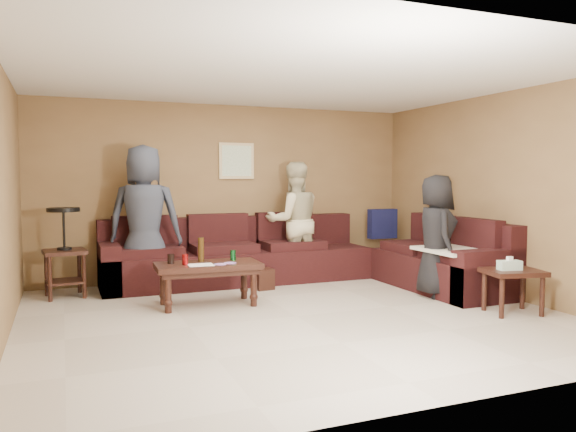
{
  "coord_description": "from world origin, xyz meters",
  "views": [
    {
      "loc": [
        -2.26,
        -5.37,
        1.47
      ],
      "look_at": [
        0.25,
        0.85,
        1.0
      ],
      "focal_mm": 35.0,
      "sensor_mm": 36.0,
      "label": 1
    }
  ],
  "objects_px": {
    "person_right": "(436,236)",
    "sectional_sofa": "(308,261)",
    "coffee_table": "(208,269)",
    "waste_bin": "(263,279)",
    "person_left": "(145,219)",
    "side_table_right": "(512,276)",
    "person_middle": "(294,221)",
    "end_table_left": "(64,250)"
  },
  "relations": [
    {
      "from": "person_right",
      "to": "sectional_sofa",
      "type": "bearing_deg",
      "value": 58.5
    },
    {
      "from": "coffee_table",
      "to": "waste_bin",
      "type": "height_order",
      "value": "coffee_table"
    },
    {
      "from": "person_left",
      "to": "side_table_right",
      "type": "bearing_deg",
      "value": 159.79
    },
    {
      "from": "waste_bin",
      "to": "person_right",
      "type": "bearing_deg",
      "value": -33.57
    },
    {
      "from": "person_middle",
      "to": "person_right",
      "type": "distance_m",
      "value": 2.07
    },
    {
      "from": "end_table_left",
      "to": "person_left",
      "type": "distance_m",
      "value": 1.03
    },
    {
      "from": "waste_bin",
      "to": "person_left",
      "type": "xyz_separation_m",
      "value": [
        -1.45,
        0.43,
        0.8
      ]
    },
    {
      "from": "sectional_sofa",
      "to": "person_right",
      "type": "distance_m",
      "value": 1.75
    },
    {
      "from": "person_middle",
      "to": "waste_bin",
      "type": "bearing_deg",
      "value": 42.37
    },
    {
      "from": "sectional_sofa",
      "to": "waste_bin",
      "type": "distance_m",
      "value": 0.69
    },
    {
      "from": "person_right",
      "to": "side_table_right",
      "type": "bearing_deg",
      "value": -152.03
    },
    {
      "from": "side_table_right",
      "to": "person_middle",
      "type": "bearing_deg",
      "value": 117.33
    },
    {
      "from": "person_left",
      "to": "person_middle",
      "type": "height_order",
      "value": "person_left"
    },
    {
      "from": "sectional_sofa",
      "to": "person_middle",
      "type": "relative_size",
      "value": 2.77
    },
    {
      "from": "end_table_left",
      "to": "waste_bin",
      "type": "distance_m",
      "value": 2.49
    },
    {
      "from": "waste_bin",
      "to": "person_right",
      "type": "relative_size",
      "value": 0.18
    },
    {
      "from": "side_table_right",
      "to": "person_left",
      "type": "xyz_separation_m",
      "value": [
        -3.49,
        2.66,
        0.53
      ]
    },
    {
      "from": "person_right",
      "to": "person_middle",
      "type": "bearing_deg",
      "value": 50.39
    },
    {
      "from": "waste_bin",
      "to": "person_middle",
      "type": "distance_m",
      "value": 1.07
    },
    {
      "from": "sectional_sofa",
      "to": "coffee_table",
      "type": "bearing_deg",
      "value": -156.59
    },
    {
      "from": "sectional_sofa",
      "to": "end_table_left",
      "type": "relative_size",
      "value": 4.24
    },
    {
      "from": "coffee_table",
      "to": "person_left",
      "type": "height_order",
      "value": "person_left"
    },
    {
      "from": "coffee_table",
      "to": "side_table_right",
      "type": "height_order",
      "value": "coffee_table"
    },
    {
      "from": "side_table_right",
      "to": "person_right",
      "type": "height_order",
      "value": "person_right"
    },
    {
      "from": "person_left",
      "to": "person_right",
      "type": "bearing_deg",
      "value": 170.54
    },
    {
      "from": "end_table_left",
      "to": "waste_bin",
      "type": "bearing_deg",
      "value": -10.79
    },
    {
      "from": "sectional_sofa",
      "to": "person_left",
      "type": "distance_m",
      "value": 2.23
    },
    {
      "from": "waste_bin",
      "to": "person_right",
      "type": "xyz_separation_m",
      "value": [
        1.82,
        -1.21,
        0.61
      ]
    },
    {
      "from": "person_left",
      "to": "person_middle",
      "type": "bearing_deg",
      "value": -161.17
    },
    {
      "from": "sectional_sofa",
      "to": "person_middle",
      "type": "distance_m",
      "value": 0.69
    },
    {
      "from": "side_table_right",
      "to": "person_middle",
      "type": "height_order",
      "value": "person_middle"
    },
    {
      "from": "end_table_left",
      "to": "side_table_right",
      "type": "xyz_separation_m",
      "value": [
        4.45,
        -2.69,
        -0.16
      ]
    },
    {
      "from": "waste_bin",
      "to": "person_left",
      "type": "distance_m",
      "value": 1.71
    },
    {
      "from": "end_table_left",
      "to": "person_middle",
      "type": "bearing_deg",
      "value": 0.6
    },
    {
      "from": "sectional_sofa",
      "to": "person_middle",
      "type": "xyz_separation_m",
      "value": [
        -0.02,
        0.45,
        0.51
      ]
    },
    {
      "from": "sectional_sofa",
      "to": "coffee_table",
      "type": "distance_m",
      "value": 1.7
    },
    {
      "from": "sectional_sofa",
      "to": "side_table_right",
      "type": "xyz_separation_m",
      "value": [
        1.39,
        -2.27,
        0.09
      ]
    },
    {
      "from": "sectional_sofa",
      "to": "side_table_right",
      "type": "distance_m",
      "value": 2.66
    },
    {
      "from": "side_table_right",
      "to": "person_left",
      "type": "bearing_deg",
      "value": 142.66
    },
    {
      "from": "coffee_table",
      "to": "waste_bin",
      "type": "xyz_separation_m",
      "value": [
        0.9,
        0.64,
        -0.28
      ]
    },
    {
      "from": "side_table_right",
      "to": "sectional_sofa",
      "type": "bearing_deg",
      "value": 121.36
    },
    {
      "from": "side_table_right",
      "to": "person_middle",
      "type": "xyz_separation_m",
      "value": [
        -1.41,
        2.73,
        0.43
      ]
    }
  ]
}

